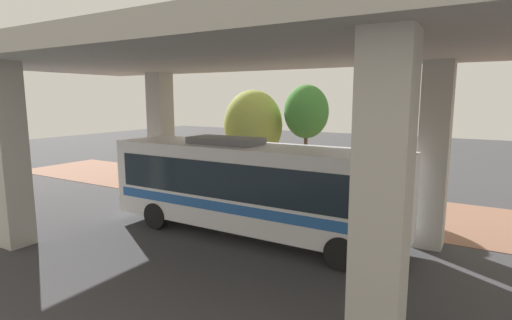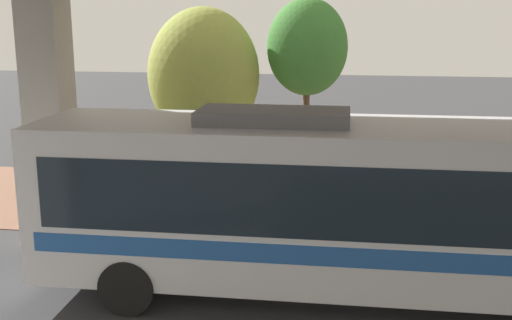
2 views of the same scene
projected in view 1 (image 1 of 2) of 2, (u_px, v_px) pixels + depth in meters
ground_plane at (277, 215)px, 16.87m from camera, size 80.00×80.00×0.00m
sidewalk_strip at (306, 200)px, 19.42m from camera, size 6.00×40.00×0.02m
overpass at (219, 67)px, 12.57m from camera, size 9.40×19.99×6.67m
bus at (251, 184)px, 14.16m from camera, size 2.67×10.78×3.51m
fire_hydrant at (260, 189)px, 19.44m from camera, size 0.45×0.22×1.04m
planter_front at (293, 185)px, 18.90m from camera, size 1.18×1.18×1.69m
planter_middle at (221, 178)px, 20.55m from camera, size 1.55×1.55×1.77m
street_tree_near at (253, 125)px, 21.24m from camera, size 3.11×3.11×5.34m
street_tree_far at (306, 112)px, 20.09m from camera, size 2.24×2.24×5.58m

